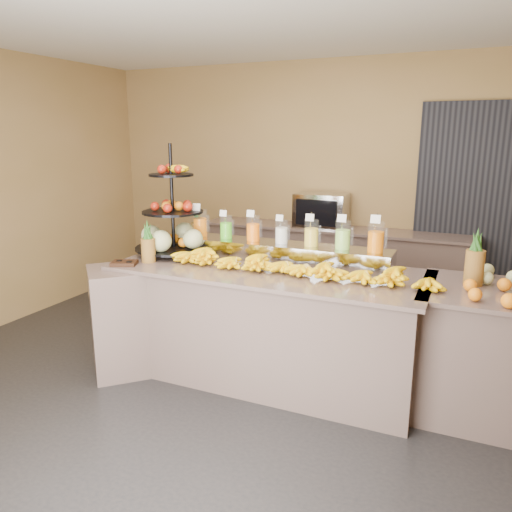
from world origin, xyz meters
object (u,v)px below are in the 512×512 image
Objects in this scene: banana_heap at (295,264)px; fruit_stand at (178,227)px; oven_warmer at (322,210)px; right_fruit_pile at (498,282)px; pitcher_tray at (281,252)px; condiment_caddy at (124,263)px.

banana_heap is 1.19m from fruit_stand.
right_fruit_pile is at bearing -48.35° from oven_warmer.
oven_warmer is (-0.16, 1.67, 0.12)m from pitcher_tray.
right_fruit_pile is at bearing 2.62° from banana_heap.
oven_warmer reaches higher than pitcher_tray.
fruit_stand is (-0.92, -0.14, 0.17)m from pitcher_tray.
fruit_stand is 0.59m from condiment_caddy.
right_fruit_pile is 0.83× the size of oven_warmer.
fruit_stand is 4.86× the size of condiment_caddy.
pitcher_tray is at bearing 126.64° from banana_heap.
oven_warmer is at bearing 95.38° from pitcher_tray.
right_fruit_pile is (1.64, -0.25, 0.01)m from pitcher_tray.
condiment_caddy is 0.42× the size of right_fruit_pile.
pitcher_tray is at bearing 30.50° from condiment_caddy.
fruit_stand reaches higher than condiment_caddy.
condiment_caddy is 2.79m from right_fruit_pile.
condiment_caddy is at bearing -165.93° from banana_heap.
right_fruit_pile is at bearing 8.33° from condiment_caddy.
oven_warmer is (-1.80, 1.92, 0.11)m from right_fruit_pile.
fruit_stand is at bearing 69.30° from condiment_caddy.
pitcher_tray is 9.31× the size of condiment_caddy.
pitcher_tray reaches higher than condiment_caddy.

